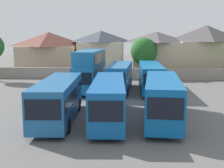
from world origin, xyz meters
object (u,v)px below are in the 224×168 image
(bus_2, at_px, (109,98))
(house_terrace_far_right, at_px, (206,50))
(bus_6, at_px, (151,76))
(house_terrace_right, at_px, (156,53))
(bus_3, at_px, (162,97))
(bus_5, at_px, (120,76))
(house_terrace_left, at_px, (49,52))
(bus_1, at_px, (59,97))
(tree_left_of_lot, at_px, (144,51))
(bus_4, at_px, (90,68))
(house_terrace_centre, at_px, (101,52))

(bus_2, distance_m, house_terrace_far_right, 33.77)
(bus_6, xyz_separation_m, house_terrace_right, (2.02, 16.68, 1.98))
(bus_3, relative_size, house_terrace_far_right, 1.06)
(bus_3, height_order, house_terrace_right, house_terrace_right)
(bus_5, height_order, house_terrace_left, house_terrace_left)
(bus_1, bearing_deg, house_terrace_right, 157.87)
(bus_3, relative_size, bus_5, 1.01)
(bus_2, xyz_separation_m, house_terrace_far_right, (14.94, 30.17, 2.60))
(house_terrace_far_right, relative_size, tree_left_of_lot, 1.52)
(house_terrace_left, relative_size, house_terrace_far_right, 1.10)
(bus_3, relative_size, tree_left_of_lot, 1.61)
(tree_left_of_lot, bearing_deg, house_terrace_far_right, 20.29)
(bus_6, distance_m, house_terrace_far_right, 20.01)
(bus_4, xyz_separation_m, bus_5, (3.77, -0.71, -0.90))
(bus_3, relative_size, house_terrace_right, 1.22)
(bus_2, distance_m, bus_4, 14.35)
(bus_4, xyz_separation_m, house_terrace_centre, (-0.36, 17.11, 1.18))
(bus_1, distance_m, house_terrace_far_right, 35.92)
(bus_6, bearing_deg, tree_left_of_lot, -178.46)
(bus_5, xyz_separation_m, house_terrace_far_right, (14.59, 16.98, 2.55))
(bus_2, height_order, bus_6, bus_6)
(bus_1, distance_m, bus_3, 8.30)
(bus_5, height_order, house_terrace_far_right, house_terrace_far_right)
(house_terrace_right, bearing_deg, bus_5, -109.10)
(bus_2, height_order, bus_3, bus_3)
(bus_1, relative_size, house_terrace_left, 0.95)
(bus_5, height_order, house_terrace_centre, house_terrace_centre)
(house_terrace_left, distance_m, house_terrace_far_right, 28.74)
(bus_4, xyz_separation_m, house_terrace_left, (-10.34, 17.59, 1.08))
(bus_2, xyz_separation_m, house_terrace_left, (-13.77, 31.48, 2.03))
(house_terrace_right, bearing_deg, bus_6, -96.91)
(bus_2, bearing_deg, bus_3, 90.03)
(bus_2, distance_m, house_terrace_right, 30.86)
(bus_6, distance_m, tree_left_of_lot, 12.83)
(house_terrace_left, bearing_deg, bus_1, -72.91)
(house_terrace_right, bearing_deg, tree_left_of_lot, -120.14)
(house_terrace_right, bearing_deg, house_terrace_centre, 175.13)
(bus_1, distance_m, bus_6, 15.98)
(bus_4, distance_m, bus_6, 7.69)
(bus_3, relative_size, house_terrace_left, 0.96)
(bus_4, relative_size, tree_left_of_lot, 1.71)
(bus_6, bearing_deg, house_terrace_right, 173.05)
(bus_2, relative_size, tree_left_of_lot, 1.69)
(house_terrace_left, relative_size, house_terrace_right, 1.27)
(bus_2, height_order, house_terrace_left, house_terrace_left)
(bus_6, xyz_separation_m, house_terrace_centre, (-7.98, 17.53, 2.08))
(house_terrace_centre, bearing_deg, bus_4, -88.80)
(bus_1, relative_size, bus_4, 0.94)
(bus_1, height_order, house_terrace_right, house_terrace_right)
(bus_6, distance_m, house_terrace_left, 25.52)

